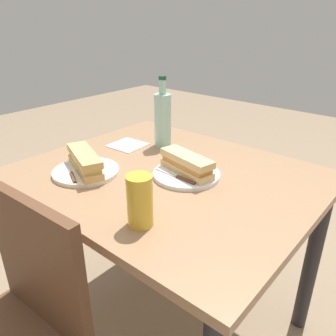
# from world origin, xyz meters

# --- Properties ---
(ground_plane) EXTENTS (8.00, 8.00, 0.00)m
(ground_plane) POSITION_xyz_m (0.00, 0.00, 0.00)
(ground_plane) COLOR #8C755B
(dining_table) EXTENTS (1.04, 0.86, 0.74)m
(dining_table) POSITION_xyz_m (0.00, 0.00, 0.63)
(dining_table) COLOR #997251
(dining_table) RESTS_ON ground
(chair_far) EXTENTS (0.42, 0.42, 0.86)m
(chair_far) POSITION_xyz_m (0.00, 0.63, 0.49)
(chair_far) COLOR brown
(chair_far) RESTS_ON ground
(plate_near) EXTENTS (0.24, 0.24, 0.01)m
(plate_near) POSITION_xyz_m (-0.07, -0.02, 0.75)
(plate_near) COLOR white
(plate_near) RESTS_ON dining_table
(baguette_sandwich_near) EXTENTS (0.23, 0.11, 0.07)m
(baguette_sandwich_near) POSITION_xyz_m (-0.07, -0.02, 0.79)
(baguette_sandwich_near) COLOR #DBB77A
(baguette_sandwich_near) RESTS_ON plate_near
(knife_near) EXTENTS (0.18, 0.02, 0.01)m
(knife_near) POSITION_xyz_m (-0.07, 0.03, 0.76)
(knife_near) COLOR silver
(knife_near) RESTS_ON plate_near
(plate_far) EXTENTS (0.24, 0.24, 0.01)m
(plate_far) POSITION_xyz_m (0.22, 0.20, 0.75)
(plate_far) COLOR silver
(plate_far) RESTS_ON dining_table
(baguette_sandwich_far) EXTENTS (0.24, 0.15, 0.07)m
(baguette_sandwich_far) POSITION_xyz_m (0.22, 0.20, 0.79)
(baguette_sandwich_far) COLOR tan
(baguette_sandwich_far) RESTS_ON plate_far
(knife_far) EXTENTS (0.17, 0.09, 0.01)m
(knife_far) POSITION_xyz_m (0.23, 0.25, 0.76)
(knife_far) COLOR silver
(knife_far) RESTS_ON plate_far
(water_bottle) EXTENTS (0.07, 0.07, 0.30)m
(water_bottle) POSITION_xyz_m (0.20, -0.20, 0.87)
(water_bottle) COLOR #99C6B7
(water_bottle) RESTS_ON dining_table
(beer_glass) EXTENTS (0.07, 0.07, 0.15)m
(beer_glass) POSITION_xyz_m (-0.16, 0.30, 0.82)
(beer_glass) COLOR gold
(beer_glass) RESTS_ON dining_table
(paper_napkin) EXTENTS (0.15, 0.15, 0.00)m
(paper_napkin) POSITION_xyz_m (0.32, -0.10, 0.75)
(paper_napkin) COLOR white
(paper_napkin) RESTS_ON dining_table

